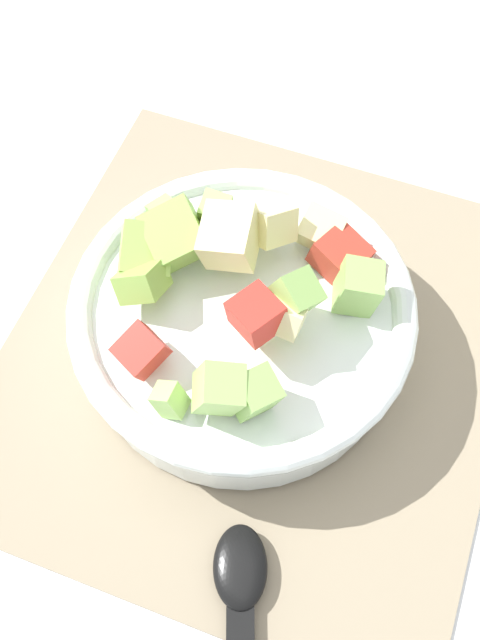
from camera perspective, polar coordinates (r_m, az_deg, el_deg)
The scene contains 4 objects.
ground_plane at distance 0.60m, azimuth 1.24°, elevation -2.45°, with size 2.40×2.40×0.00m, color silver.
placemat at distance 0.60m, azimuth 1.24°, elevation -2.32°, with size 0.40×0.37×0.01m, color gray.
salad_bowl at distance 0.56m, azimuth -0.02°, elevation -0.18°, with size 0.25×0.25×0.12m.
serving_spoon at distance 0.53m, azimuth 0.03°, elevation -22.17°, with size 0.20×0.10×0.01m.
Camera 1 is at (0.26, 0.08, 0.53)m, focal length 43.37 mm.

